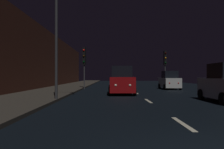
{
  "coord_description": "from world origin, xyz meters",
  "views": [
    {
      "loc": [
        -2.18,
        -4.35,
        1.45
      ],
      "look_at": [
        -2.02,
        19.41,
        1.58
      ],
      "focal_mm": 39.18,
      "sensor_mm": 36.0,
      "label": 1
    }
  ],
  "objects_px": {
    "streetlamp_overhead": "(64,5)",
    "car_approaching_headlights": "(121,81)",
    "traffic_light_far_left": "(84,59)",
    "traffic_light_far_right": "(165,61)",
    "car_parked_right_far": "(169,81)"
  },
  "relations": [
    {
      "from": "streetlamp_overhead",
      "to": "car_approaching_headlights",
      "type": "xyz_separation_m",
      "value": [
        3.52,
        5.46,
        -4.44
      ]
    },
    {
      "from": "streetlamp_overhead",
      "to": "traffic_light_far_left",
      "type": "bearing_deg",
      "value": 90.96
    },
    {
      "from": "traffic_light_far_right",
      "to": "traffic_light_far_left",
      "type": "bearing_deg",
      "value": -69.97
    },
    {
      "from": "car_parked_right_far",
      "to": "car_approaching_headlights",
      "type": "bearing_deg",
      "value": 142.46
    },
    {
      "from": "streetlamp_overhead",
      "to": "car_parked_right_far",
      "type": "distance_m",
      "value": 16.23
    },
    {
      "from": "traffic_light_far_left",
      "to": "traffic_light_far_right",
      "type": "distance_m",
      "value": 11.47
    },
    {
      "from": "car_approaching_headlights",
      "to": "car_parked_right_far",
      "type": "height_order",
      "value": "car_approaching_headlights"
    },
    {
      "from": "traffic_light_far_left",
      "to": "traffic_light_far_right",
      "type": "bearing_deg",
      "value": 128.04
    },
    {
      "from": "traffic_light_far_right",
      "to": "car_parked_right_far",
      "type": "xyz_separation_m",
      "value": [
        -0.8,
        -5.65,
        -2.53
      ]
    },
    {
      "from": "traffic_light_far_left",
      "to": "car_parked_right_far",
      "type": "bearing_deg",
      "value": 98.46
    },
    {
      "from": "traffic_light_far_left",
      "to": "streetlamp_overhead",
      "type": "bearing_deg",
      "value": 10.5
    },
    {
      "from": "streetlamp_overhead",
      "to": "car_approaching_headlights",
      "type": "distance_m",
      "value": 7.86
    },
    {
      "from": "traffic_light_far_right",
      "to": "streetlamp_overhead",
      "type": "relative_size",
      "value": 0.56
    },
    {
      "from": "traffic_light_far_left",
      "to": "streetlamp_overhead",
      "type": "xyz_separation_m",
      "value": [
        0.22,
        -12.85,
        2.17
      ]
    },
    {
      "from": "traffic_light_far_right",
      "to": "streetlamp_overhead",
      "type": "height_order",
      "value": "streetlamp_overhead"
    }
  ]
}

